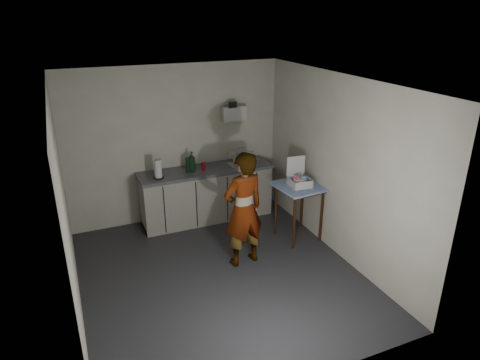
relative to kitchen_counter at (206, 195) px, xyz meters
name	(u,v)px	position (x,y,z in m)	size (l,w,h in m)	color
ground	(220,275)	(-0.40, -1.70, -0.43)	(4.00, 4.00, 0.00)	#28282D
wall_back	(176,144)	(-0.40, 0.29, 0.87)	(3.60, 0.02, 2.60)	#B7B3A0
wall_right	(337,168)	(1.39, -1.70, 0.87)	(0.02, 4.00, 2.60)	#B7B3A0
wall_left	(66,213)	(-2.19, -1.70, 0.87)	(0.02, 4.00, 2.60)	#B7B3A0
ceiling	(216,83)	(-0.40, -1.70, 2.17)	(3.60, 4.00, 0.01)	silver
kitchen_counter	(206,195)	(0.00, 0.00, 0.00)	(2.24, 0.62, 0.91)	black
wall_shelf	(234,113)	(0.60, 0.22, 1.32)	(0.42, 0.18, 0.37)	silver
side_table	(299,192)	(1.10, -1.20, 0.35)	(0.75, 0.75, 0.89)	#3C1D0D
standing_man	(243,210)	(0.02, -1.52, 0.40)	(0.61, 0.40, 1.66)	#B2A593
soap_bottle	(192,162)	(-0.24, -0.02, 0.65)	(0.13, 0.13, 0.34)	black
soda_can	(204,166)	(-0.05, -0.04, 0.55)	(0.07, 0.07, 0.14)	red
dark_bottle	(188,165)	(-0.31, -0.02, 0.61)	(0.07, 0.07, 0.24)	black
paper_towel	(158,169)	(-0.81, -0.10, 0.63)	(0.17, 0.17, 0.31)	black
dish_rack	(240,162)	(0.59, -0.06, 0.55)	(0.40, 0.30, 0.28)	silver
bakery_box	(299,180)	(1.08, -1.20, 0.56)	(0.32, 0.33, 0.42)	silver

